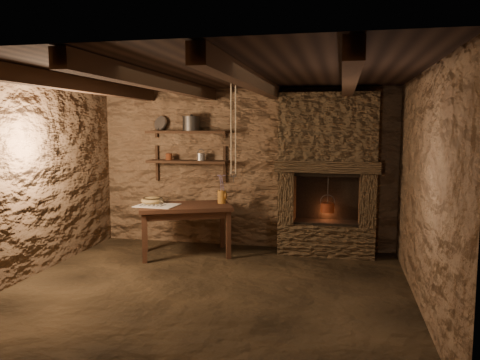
% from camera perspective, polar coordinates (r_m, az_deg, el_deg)
% --- Properties ---
extents(floor, '(4.50, 4.50, 0.00)m').
position_cam_1_polar(floor, '(5.47, -3.86, -13.07)').
color(floor, black).
rests_on(floor, ground).
extents(back_wall, '(4.50, 0.04, 2.40)m').
position_cam_1_polar(back_wall, '(7.12, 0.53, 1.44)').
color(back_wall, '#513826').
rests_on(back_wall, floor).
extents(front_wall, '(4.50, 0.04, 2.40)m').
position_cam_1_polar(front_wall, '(3.34, -13.60, -4.60)').
color(front_wall, '#513826').
rests_on(front_wall, floor).
extents(left_wall, '(0.04, 4.00, 2.40)m').
position_cam_1_polar(left_wall, '(6.20, -24.35, 0.09)').
color(left_wall, '#513826').
rests_on(left_wall, floor).
extents(right_wall, '(0.04, 4.00, 2.40)m').
position_cam_1_polar(right_wall, '(5.05, 21.37, -1.12)').
color(right_wall, '#513826').
rests_on(right_wall, floor).
extents(ceiling, '(4.50, 4.00, 0.04)m').
position_cam_1_polar(ceiling, '(5.18, -4.07, 12.80)').
color(ceiling, black).
rests_on(ceiling, back_wall).
extents(beam_far_left, '(0.14, 3.95, 0.16)m').
position_cam_1_polar(beam_far_left, '(5.77, -18.78, 10.93)').
color(beam_far_left, black).
rests_on(beam_far_left, ceiling).
extents(beam_mid_left, '(0.14, 3.95, 0.16)m').
position_cam_1_polar(beam_mid_left, '(5.33, -9.33, 11.58)').
color(beam_mid_left, black).
rests_on(beam_mid_left, ceiling).
extents(beam_mid_right, '(0.14, 3.95, 0.16)m').
position_cam_1_polar(beam_mid_right, '(5.06, 1.51, 11.94)').
color(beam_mid_right, black).
rests_on(beam_mid_right, ceiling).
extents(beam_far_right, '(0.14, 3.95, 0.16)m').
position_cam_1_polar(beam_far_right, '(4.97, 13.16, 11.87)').
color(beam_far_right, black).
rests_on(beam_far_right, ceiling).
extents(shelf_lower, '(1.25, 0.30, 0.04)m').
position_cam_1_polar(shelf_lower, '(7.18, -6.39, 2.24)').
color(shelf_lower, black).
rests_on(shelf_lower, back_wall).
extents(shelf_upper, '(1.25, 0.30, 0.04)m').
position_cam_1_polar(shelf_upper, '(7.16, -6.44, 5.84)').
color(shelf_upper, black).
rests_on(shelf_upper, back_wall).
extents(hearth, '(1.43, 0.51, 2.30)m').
position_cam_1_polar(hearth, '(6.74, 10.58, 1.27)').
color(hearth, '#322519').
rests_on(hearth, floor).
extents(work_table, '(1.45, 1.16, 0.73)m').
position_cam_1_polar(work_table, '(6.75, -6.65, -5.84)').
color(work_table, '#371E13').
rests_on(work_table, floor).
extents(linen_cloth, '(0.58, 0.48, 0.01)m').
position_cam_1_polar(linen_cloth, '(6.68, -10.06, -3.06)').
color(linen_cloth, silver).
rests_on(linen_cloth, work_table).
extents(pewter_cutlery_row, '(0.47, 0.21, 0.01)m').
position_cam_1_polar(pewter_cutlery_row, '(6.66, -10.12, -3.00)').
color(pewter_cutlery_row, gray).
rests_on(pewter_cutlery_row, linen_cloth).
extents(drinking_glasses, '(0.18, 0.05, 0.07)m').
position_cam_1_polar(drinking_glasses, '(6.76, -9.58, -2.59)').
color(drinking_glasses, white).
rests_on(drinking_glasses, linen_cloth).
extents(stoneware_jug, '(0.15, 0.15, 0.43)m').
position_cam_1_polar(stoneware_jug, '(6.76, -2.22, -1.31)').
color(stoneware_jug, '#9D601E').
rests_on(stoneware_jug, work_table).
extents(wooden_bowl, '(0.43, 0.43, 0.12)m').
position_cam_1_polar(wooden_bowl, '(6.89, -10.62, -2.49)').
color(wooden_bowl, olive).
rests_on(wooden_bowl, work_table).
extents(iron_stockpot, '(0.35, 0.35, 0.20)m').
position_cam_1_polar(iron_stockpot, '(7.14, -5.94, 6.80)').
color(iron_stockpot, '#2C2A27').
rests_on(iron_stockpot, shelf_upper).
extents(tin_pan, '(0.25, 0.18, 0.23)m').
position_cam_1_polar(tin_pan, '(7.42, -9.67, 6.85)').
color(tin_pan, '#A8A7A2').
rests_on(tin_pan, shelf_upper).
extents(small_kettle, '(0.17, 0.13, 0.17)m').
position_cam_1_polar(small_kettle, '(7.11, -4.79, 2.83)').
color(small_kettle, '#A8A7A2').
rests_on(small_kettle, shelf_lower).
extents(rusty_tin, '(0.11, 0.11, 0.10)m').
position_cam_1_polar(rusty_tin, '(7.28, -8.65, 2.82)').
color(rusty_tin, '#592511').
rests_on(rusty_tin, shelf_lower).
extents(red_pot, '(0.21, 0.21, 0.54)m').
position_cam_1_polar(red_pot, '(6.76, 10.62, -3.24)').
color(red_pot, maroon).
rests_on(red_pot, hearth).
extents(hanging_ropes, '(0.08, 0.08, 1.20)m').
position_cam_1_polar(hanging_ropes, '(6.15, -0.82, 6.23)').
color(hanging_ropes, beige).
rests_on(hanging_ropes, ceiling).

